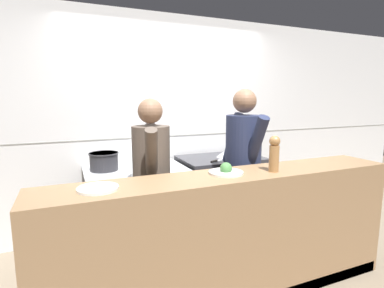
% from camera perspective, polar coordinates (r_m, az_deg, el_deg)
% --- Properties ---
extents(ground_plane, '(14.00, 14.00, 0.00)m').
position_cam_1_polar(ground_plane, '(2.98, 5.10, -24.15)').
color(ground_plane, '#7F705B').
extents(wall_back_tiled, '(8.00, 0.06, 2.60)m').
position_cam_1_polar(wall_back_tiled, '(3.73, -4.24, 3.87)').
color(wall_back_tiled, white).
rests_on(wall_back_tiled, ground_plane).
extents(oven_range, '(1.05, 0.71, 0.88)m').
position_cam_1_polar(oven_range, '(3.40, -10.59, -11.68)').
color(oven_range, '#232326').
rests_on(oven_range, ground_plane).
extents(prep_counter, '(0.97, 0.65, 0.91)m').
position_cam_1_polar(prep_counter, '(3.74, 5.48, -9.41)').
color(prep_counter, '#38383D').
rests_on(prep_counter, ground_plane).
extents(pass_counter, '(2.93, 0.45, 1.03)m').
position_cam_1_polar(pass_counter, '(2.54, 7.39, -17.19)').
color(pass_counter, '#93704C').
rests_on(pass_counter, ground_plane).
extents(stock_pot, '(0.30, 0.30, 0.18)m').
position_cam_1_polar(stock_pot, '(3.22, -16.42, -3.11)').
color(stock_pot, '#2D2D33').
rests_on(stock_pot, oven_range).
extents(sauce_pot, '(0.30, 0.30, 0.23)m').
position_cam_1_polar(sauce_pot, '(3.33, -7.60, -2.04)').
color(sauce_pot, beige).
rests_on(sauce_pot, oven_range).
extents(mixing_bowl_steel, '(0.30, 0.30, 0.11)m').
position_cam_1_polar(mixing_bowl_steel, '(3.64, 7.01, -1.62)').
color(mixing_bowl_steel, '#B7BABF').
rests_on(mixing_bowl_steel, prep_counter).
extents(chefs_knife, '(0.31, 0.19, 0.02)m').
position_cam_1_polar(chefs_knife, '(3.41, 5.00, -3.12)').
color(chefs_knife, '#B7BABF').
rests_on(chefs_knife, prep_counter).
extents(plated_dish_main, '(0.26, 0.26, 0.02)m').
position_cam_1_polar(plated_dish_main, '(2.05, -17.49, -8.07)').
color(plated_dish_main, white).
rests_on(plated_dish_main, pass_counter).
extents(plated_dish_appetiser, '(0.27, 0.27, 0.09)m').
position_cam_1_polar(plated_dish_appetiser, '(2.36, 6.49, -5.11)').
color(plated_dish_appetiser, white).
rests_on(plated_dish_appetiser, pass_counter).
extents(pepper_mill, '(0.09, 0.09, 0.29)m').
position_cam_1_polar(pepper_mill, '(2.47, 15.40, -1.64)').
color(pepper_mill, '#AD7A47').
rests_on(pepper_mill, pass_counter).
extents(chef_head_cook, '(0.40, 0.70, 1.62)m').
position_cam_1_polar(chef_head_cook, '(2.69, -7.68, -6.88)').
color(chef_head_cook, black).
rests_on(chef_head_cook, ground_plane).
extents(chef_sous, '(0.35, 0.74, 1.70)m').
position_cam_1_polar(chef_sous, '(2.99, 9.66, -4.35)').
color(chef_sous, black).
rests_on(chef_sous, ground_plane).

